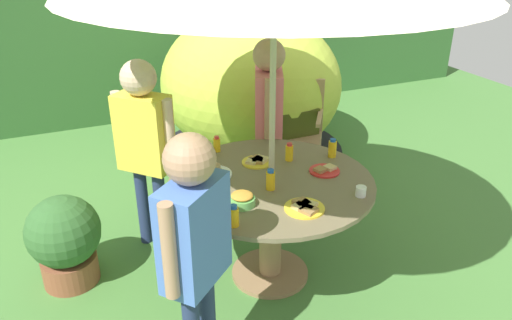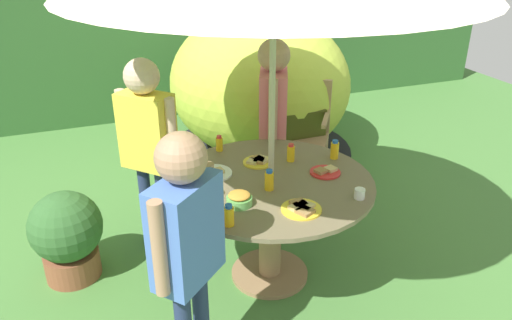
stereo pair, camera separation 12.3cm
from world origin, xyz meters
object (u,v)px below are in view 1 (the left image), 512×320
(child_in_yellow_shirt, at_px, (144,133))
(plate_center_back, at_px, (325,170))
(plate_near_left, at_px, (213,174))
(plate_far_left, at_px, (257,161))
(cup_near, at_px, (361,191))
(child_in_pink_shirt, at_px, (268,106))
(juice_bottle_mid_right, at_px, (214,191))
(garden_table, at_px, (271,205))
(snack_bowl, at_px, (242,199))
(juice_bottle_front_edge, at_px, (332,148))
(child_in_blue_shirt, at_px, (194,233))
(wooden_chair, at_px, (295,127))
(dome_tent, at_px, (250,84))
(plate_mid_left, at_px, (305,207))
(potted_plant, at_px, (65,239))
(juice_bottle_near_right, at_px, (271,180))
(juice_bottle_spot_a, at_px, (234,216))
(juice_bottle_back_edge, at_px, (204,183))
(juice_bottle_far_right, at_px, (217,144))
(juice_bottle_center_front, at_px, (289,152))

(child_in_yellow_shirt, distance_m, plate_center_back, 1.23)
(plate_near_left, bearing_deg, plate_far_left, 8.93)
(cup_near, bearing_deg, child_in_pink_shirt, 92.62)
(juice_bottle_mid_right, bearing_deg, plate_near_left, 73.11)
(garden_table, xyz_separation_m, snack_bowl, (-0.28, -0.21, 0.22))
(juice_bottle_front_edge, bearing_deg, child_in_blue_shirt, -148.13)
(wooden_chair, bearing_deg, child_in_pink_shirt, -106.87)
(garden_table, bearing_deg, plate_far_left, 87.35)
(wooden_chair, relative_size, dome_tent, 0.49)
(plate_near_left, xyz_separation_m, plate_mid_left, (0.34, -0.59, 0.00))
(wooden_chair, relative_size, juice_bottle_mid_right, 9.23)
(juice_bottle_mid_right, height_order, juice_bottle_front_edge, juice_bottle_front_edge)
(child_in_yellow_shirt, distance_m, juice_bottle_front_edge, 1.27)
(potted_plant, xyz_separation_m, child_in_blue_shirt, (0.58, -1.06, 0.54))
(garden_table, distance_m, plate_far_left, 0.32)
(juice_bottle_front_edge, bearing_deg, plate_mid_left, -132.85)
(garden_table, xyz_separation_m, plate_center_back, (0.36, -0.03, 0.19))
(juice_bottle_near_right, bearing_deg, garden_table, 62.54)
(child_in_blue_shirt, height_order, plate_mid_left, child_in_blue_shirt)
(juice_bottle_mid_right, height_order, juice_bottle_spot_a, juice_bottle_spot_a)
(snack_bowl, bearing_deg, potted_plant, 144.97)
(garden_table, height_order, wooden_chair, wooden_chair)
(juice_bottle_near_right, xyz_separation_m, juice_bottle_back_edge, (-0.38, 0.12, -0.00))
(juice_bottle_spot_a, bearing_deg, juice_bottle_far_right, 76.20)
(child_in_blue_shirt, bearing_deg, juice_bottle_spot_a, -4.54)
(snack_bowl, height_order, juice_bottle_back_edge, juice_bottle_back_edge)
(plate_far_left, bearing_deg, potted_plant, 170.47)
(juice_bottle_near_right, bearing_deg, plate_center_back, 9.89)
(juice_bottle_center_front, bearing_deg, juice_bottle_front_edge, -12.27)
(plate_near_left, bearing_deg, snack_bowl, -85.03)
(wooden_chair, height_order, snack_bowl, wooden_chair)
(plate_mid_left, distance_m, juice_bottle_spot_a, 0.42)
(juice_bottle_center_front, bearing_deg, child_in_blue_shirt, -138.10)
(child_in_pink_shirt, bearing_deg, wooden_chair, 152.80)
(snack_bowl, bearing_deg, plate_near_left, 94.97)
(potted_plant, relative_size, juice_bottle_mid_right, 6.02)
(wooden_chair, height_order, juice_bottle_far_right, wooden_chair)
(dome_tent, bearing_deg, juice_bottle_center_front, -105.57)
(dome_tent, xyz_separation_m, snack_bowl, (-0.96, -2.18, 0.06))
(dome_tent, distance_m, plate_near_left, 2.02)
(plate_far_left, bearing_deg, juice_bottle_spot_a, -122.46)
(dome_tent, relative_size, child_in_yellow_shirt, 1.42)
(potted_plant, distance_m, juice_bottle_front_edge, 1.85)
(potted_plant, relative_size, child_in_pink_shirt, 0.44)
(juice_bottle_mid_right, distance_m, juice_bottle_spot_a, 0.31)
(plate_far_left, height_order, cup_near, cup_near)
(wooden_chair, xyz_separation_m, juice_bottle_back_edge, (-1.18, -1.11, 0.24))
(child_in_blue_shirt, distance_m, juice_bottle_back_edge, 0.66)
(juice_bottle_far_right, bearing_deg, child_in_yellow_shirt, 163.82)
(snack_bowl, bearing_deg, juice_bottle_mid_right, 132.54)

